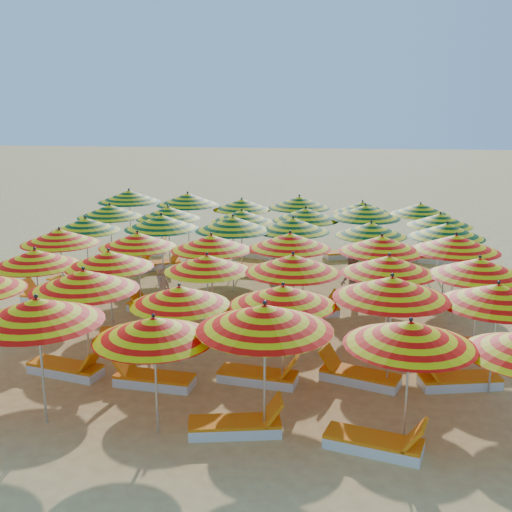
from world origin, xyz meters
name	(u,v)px	position (x,y,z in m)	size (l,w,h in m)	color
ground	(254,315)	(0.00, 0.00, 0.00)	(120.00, 120.00, 0.00)	#EBBE68
umbrella_1	(37,310)	(-3.20, -6.64, 2.26)	(2.43, 2.43, 2.57)	silver
umbrella_2	(154,329)	(-0.98, -6.78, 2.05)	(2.48, 2.48, 2.33)	silver
umbrella_3	(265,317)	(0.99, -6.62, 2.29)	(2.74, 2.74, 2.60)	silver
umbrella_4	(410,333)	(3.49, -6.70, 2.13)	(2.73, 2.73, 2.42)	silver
umbrella_7	(84,280)	(-3.16, -4.45, 2.21)	(2.74, 2.74, 2.51)	silver
umbrella_8	(179,295)	(-1.03, -4.61, 1.98)	(2.56, 2.56, 2.25)	silver
umbrella_9	(283,295)	(1.16, -4.64, 2.08)	(2.85, 2.85, 2.36)	silver
umbrella_10	(392,287)	(3.37, -4.41, 2.25)	(2.90, 2.90, 2.56)	silver
umbrella_11	(498,295)	(5.48, -4.39, 2.17)	(2.57, 2.57, 2.47)	silver
umbrella_12	(35,258)	(-5.33, -2.21, 2.07)	(2.22, 2.22, 2.35)	silver
umbrella_13	(109,259)	(-3.41, -2.16, 2.08)	(2.53, 2.53, 2.37)	silver
umbrella_14	(207,263)	(-0.93, -2.01, 2.02)	(2.58, 2.58, 2.29)	silver
umbrella_15	(293,264)	(1.23, -2.37, 2.16)	(2.64, 2.64, 2.46)	silver
umbrella_16	(389,265)	(3.51, -2.11, 2.14)	(2.93, 2.93, 2.43)	silver
umbrella_17	(479,267)	(5.57, -2.25, 2.17)	(2.55, 2.55, 2.47)	silver
umbrella_18	(60,237)	(-5.69, 0.14, 2.11)	(2.92, 2.92, 2.39)	silver
umbrella_19	(138,240)	(-3.36, 0.12, 2.07)	(2.70, 2.70, 2.35)	silver
umbrella_20	(211,243)	(-1.17, -0.16, 2.11)	(2.56, 2.56, 2.40)	silver
umbrella_21	(290,241)	(0.99, 0.18, 2.15)	(2.46, 2.46, 2.44)	silver
umbrella_22	(382,244)	(3.49, -0.06, 2.18)	(3.05, 3.05, 2.47)	silver
umbrella_23	(456,243)	(5.46, 0.10, 2.22)	(3.07, 3.07, 2.52)	silver
umbrella_24	(86,225)	(-5.65, 2.06, 2.08)	(2.73, 2.73, 2.36)	silver
umbrella_25	(161,222)	(-3.20, 2.17, 2.20)	(3.11, 3.11, 2.50)	silver
umbrella_26	(233,224)	(-0.90, 2.08, 2.21)	(2.46, 2.46, 2.52)	silver
umbrella_27	(293,225)	(0.94, 2.42, 2.15)	(2.41, 2.41, 2.45)	silver
umbrella_28	(371,229)	(3.35, 2.41, 2.07)	(2.38, 2.38, 2.36)	silver
umbrella_29	(447,230)	(5.58, 2.18, 2.14)	(3.00, 3.00, 2.43)	silver
umbrella_30	(110,211)	(-5.61, 4.25, 2.14)	(2.54, 2.54, 2.43)	silver
umbrella_31	(168,213)	(-3.52, 4.31, 2.10)	(2.95, 2.95, 2.39)	silver
umbrella_32	(242,216)	(-0.98, 4.60, 2.00)	(2.84, 2.84, 2.27)	silver
umbrella_33	(306,214)	(1.25, 4.43, 2.13)	(2.67, 2.67, 2.42)	silver
umbrella_34	(365,212)	(3.27, 4.55, 2.24)	(2.80, 2.80, 2.54)	silver
umbrella_35	(440,220)	(5.74, 4.45, 2.03)	(2.83, 2.83, 2.31)	silver
umbrella_36	(129,196)	(-5.72, 6.83, 2.27)	(3.02, 3.02, 2.58)	silver
umbrella_37	(188,199)	(-3.32, 6.50, 2.24)	(2.58, 2.58, 2.55)	silver
umbrella_38	(242,204)	(-1.25, 6.61, 2.06)	(2.25, 2.25, 2.34)	silver
umbrella_39	(299,202)	(0.92, 6.64, 2.19)	(2.61, 2.61, 2.48)	silver
umbrella_40	(362,207)	(3.28, 6.77, 2.02)	(2.26, 2.26, 2.29)	silver
umbrella_41	(420,209)	(5.35, 6.45, 2.05)	(2.56, 2.56, 2.32)	silver
lounger_1	(237,426)	(0.48, -6.61, 0.15)	(1.81, 0.89, 0.69)	white
lounger_2	(376,443)	(2.99, -6.94, 0.15)	(1.82, 1.03, 0.69)	white
lounger_3	(67,368)	(-3.67, -4.52, 0.15)	(1.82, 1.00, 0.69)	white
lounger_4	(152,379)	(-1.62, -4.84, 0.15)	(1.79, 0.79, 0.69)	white
lounger_5	(260,376)	(0.66, -4.42, 0.15)	(1.80, 0.85, 0.69)	white
lounger_6	(358,376)	(2.78, -4.17, 0.15)	(1.83, 1.15, 0.69)	white
lounger_7	(457,380)	(4.88, -4.15, 0.15)	(1.82, 0.93, 0.69)	white
lounger_8	(136,332)	(-2.82, -2.14, 0.15)	(1.83, 1.09, 0.69)	white
lounger_9	(188,334)	(-1.43, -2.13, 0.15)	(1.80, 0.84, 0.69)	white
lounger_10	(447,347)	(4.98, -2.23, 0.15)	(1.83, 1.04, 0.69)	white
lounger_11	(49,298)	(-6.28, 0.36, 0.15)	(1.80, 0.83, 0.69)	white
lounger_12	(156,306)	(-2.86, -0.04, 0.15)	(1.82, 0.96, 0.69)	white
lounger_13	(229,311)	(-0.67, -0.25, 0.15)	(1.77, 0.70, 0.69)	white
lounger_14	(310,311)	(1.59, 0.08, 0.15)	(1.83, 1.04, 0.69)	white
lounger_15	(74,283)	(-6.15, 2.01, 0.15)	(1.83, 1.10, 0.69)	white
lounger_16	(384,289)	(3.85, 2.48, 0.15)	(1.83, 1.06, 0.69)	white
lounger_17	(128,267)	(-5.01, 4.18, 0.15)	(1.82, 0.99, 0.69)	white
lounger_18	(158,264)	(-4.03, 4.58, 0.15)	(1.82, 1.25, 0.69)	white
lounger_19	(258,269)	(-0.39, 4.42, 0.15)	(1.80, 0.84, 0.69)	white
lounger_20	(145,250)	(-5.12, 6.64, 0.15)	(1.74, 0.61, 0.69)	white
lounger_21	(258,253)	(-0.66, 6.66, 0.15)	(1.82, 1.21, 0.69)	white
lounger_22	(285,256)	(0.42, 6.41, 0.15)	(1.82, 0.98, 0.69)	white
lounger_23	(347,254)	(2.77, 7.03, 0.15)	(1.82, 1.22, 0.69)	white
lounger_24	(433,259)	(5.95, 6.60, 0.15)	(1.83, 1.06, 0.69)	white
beachgoer_a	(163,291)	(-2.50, -0.56, 0.78)	(0.57, 0.37, 1.56)	tan
beachgoer_b	(351,282)	(2.76, 0.96, 0.77)	(0.75, 0.58, 1.54)	tan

